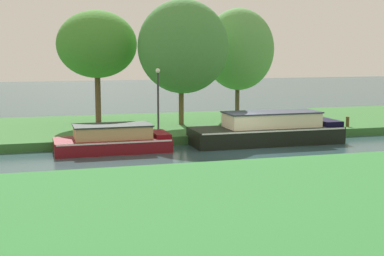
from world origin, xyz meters
name	(u,v)px	position (x,y,z in m)	size (l,w,h in m)	color
ground_plane	(242,150)	(0.00, 0.00, 0.00)	(120.00, 120.00, 0.00)	#2A464A
riverbank_far	(198,125)	(0.00, 7.00, 0.20)	(72.00, 10.00, 0.40)	#356C31
riverbank_near	(354,195)	(0.00, -9.00, 0.20)	(72.00, 10.00, 0.40)	#2E7534
black_barge	(269,130)	(1.81, 1.20, 0.65)	(7.29, 2.33, 1.54)	black
maroon_narrowboat	(113,140)	(-5.66, 1.20, 0.51)	(5.03, 2.20, 1.20)	maroon
willow_tree_left	(97,44)	(-5.52, 7.85, 4.76)	(4.39, 4.02, 6.22)	brown
willow_tree_centre	(184,47)	(-1.19, 5.66, 4.63)	(4.95, 3.41, 6.73)	brown
willow_tree_right	(239,49)	(3.06, 8.52, 4.50)	(4.38, 3.32, 6.56)	#4F4130
lamp_post	(158,92)	(-2.96, 4.11, 2.37)	(0.24, 0.24, 3.16)	#333338
mooring_post_near	(347,122)	(7.09, 2.78, 0.67)	(0.18, 0.18, 0.53)	#4E401F
mooring_post_far	(110,130)	(-5.59, 2.78, 0.73)	(0.19, 0.19, 0.66)	#4E342F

